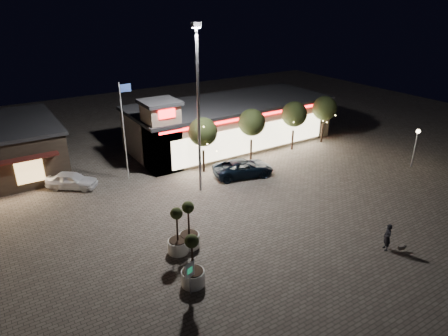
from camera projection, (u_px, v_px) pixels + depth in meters
ground at (237, 249)px, 23.92m from camera, size 90.00×90.00×0.00m
retail_building at (227, 123)px, 39.96m from camera, size 20.40×8.40×6.10m
floodlight_pole at (198, 102)px, 28.30m from camera, size 0.60×0.40×12.38m
flagpole at (124, 124)px, 31.15m from camera, size 0.95×0.10×8.00m
lamp_post_east at (416, 141)px, 34.33m from camera, size 0.36×0.36×3.48m
string_tree_a at (203, 132)px, 32.98m from camera, size 2.42×2.42×4.79m
string_tree_b at (252, 123)px, 35.44m from camera, size 2.42×2.42×4.79m
string_tree_c at (294, 114)px, 37.90m from camera, size 2.42×2.42×4.79m
string_tree_d at (325, 108)px, 39.87m from camera, size 2.42×2.42×4.79m
pickup_truck at (243, 168)px, 33.30m from camera, size 5.48×3.49×1.41m
white_sedan at (72, 180)px, 31.19m from camera, size 4.06×3.63×1.33m
pedestrian at (387, 237)px, 23.54m from camera, size 0.65×0.73×1.69m
dog at (403, 247)px, 23.58m from camera, size 0.53×0.31×0.28m
planter_left at (178, 239)px, 23.25m from camera, size 1.21×1.21×2.97m
planter_mid at (193, 270)px, 20.61m from camera, size 1.24×1.24×3.05m
planter_right at (189, 233)px, 23.78m from camera, size 1.24×1.24×3.05m
valet_sign at (190, 273)px, 19.77m from camera, size 0.61×0.24×1.89m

